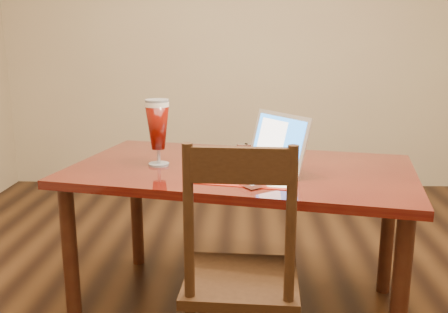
{
  "coord_description": "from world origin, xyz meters",
  "views": [
    {
      "loc": [
        -0.11,
        -1.97,
        1.33
      ],
      "look_at": [
        -0.2,
        0.25,
        0.8
      ],
      "focal_mm": 40.0,
      "sensor_mm": 36.0,
      "label": 1
    }
  ],
  "objects": [
    {
      "name": "dining_table",
      "position": [
        -0.13,
        0.29,
        0.66
      ],
      "size": [
        1.72,
        1.19,
        1.05
      ],
      "rotation": [
        0.0,
        0.0,
        -0.21
      ],
      "color": "#4D120A",
      "rests_on": "ground"
    },
    {
      "name": "dining_chair",
      "position": [
        -0.11,
        -0.28,
        0.47
      ],
      "size": [
        0.44,
        0.42,
        1.0
      ],
      "rotation": [
        0.0,
        0.0,
        -0.05
      ],
      "color": "black",
      "rests_on": "ground"
    }
  ]
}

